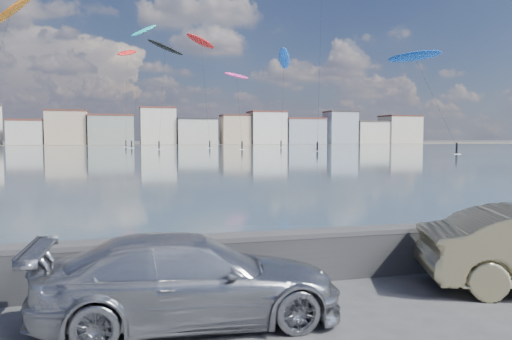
{
  "coord_description": "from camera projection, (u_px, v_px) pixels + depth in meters",
  "views": [
    {
      "loc": [
        -1.86,
        -6.73,
        2.94
      ],
      "look_at": [
        1.0,
        4.0,
        2.2
      ],
      "focal_mm": 35.0,
      "sensor_mm": 36.0,
      "label": 1
    }
  ],
  "objects": [
    {
      "name": "far_shore_strip",
      "position": [
        128.0,
        144.0,
        199.99
      ],
      "size": [
        500.0,
        60.0,
        0.0
      ],
      "primitive_type": "cube",
      "color": "#4C473D",
      "rests_on": "ground"
    },
    {
      "name": "kitesurfer_5",
      "position": [
        237.0,
        77.0,
        127.13
      ],
      "size": [
        9.11,
        18.42,
        19.62
      ],
      "color": "#E5338C",
      "rests_on": "ground"
    },
    {
      "name": "seawall",
      "position": [
        224.0,
        258.0,
        9.73
      ],
      "size": [
        400.0,
        0.36,
        1.08
      ],
      "color": "#28282B",
      "rests_on": "ground"
    },
    {
      "name": "kitesurfer_6",
      "position": [
        415.0,
        57.0,
        93.27
      ],
      "size": [
        8.94,
        16.6,
        19.32
      ],
      "color": "blue",
      "rests_on": "ground"
    },
    {
      "name": "far_buildings",
      "position": [
        132.0,
        128.0,
        186.43
      ],
      "size": [
        240.79,
        13.26,
        14.6
      ],
      "color": "beige",
      "rests_on": "ground"
    },
    {
      "name": "bay_water",
      "position": [
        133.0,
        152.0,
        95.38
      ],
      "size": [
        500.0,
        177.0,
        0.0
      ],
      "primitive_type": "cube",
      "color": "#314757",
      "rests_on": "ground"
    },
    {
      "name": "kitesurfer_7",
      "position": [
        284.0,
        59.0,
        138.34
      ],
      "size": [
        7.17,
        11.91,
        27.83
      ],
      "color": "blue",
      "rests_on": "ground"
    },
    {
      "name": "kitesurfer_11",
      "position": [
        127.0,
        54.0,
        155.28
      ],
      "size": [
        7.81,
        20.65,
        31.37
      ],
      "color": "red",
      "rests_on": "ground"
    },
    {
      "name": "kitesurfer_16",
      "position": [
        201.0,
        42.0,
        141.71
      ],
      "size": [
        10.41,
        20.43,
        32.16
      ],
      "color": "red",
      "rests_on": "ground"
    },
    {
      "name": "kitesurfer_15",
      "position": [
        143.0,
        33.0,
        133.17
      ],
      "size": [
        8.31,
        8.36,
        33.77
      ],
      "color": "#19BFBF",
      "rests_on": "ground"
    },
    {
      "name": "car_silver",
      "position": [
        190.0,
        279.0,
        7.86
      ],
      "size": [
        4.88,
        2.15,
        1.39
      ],
      "primitive_type": "imported",
      "rotation": [
        0.0,
        0.0,
        1.53
      ],
      "color": "#A5A6AC",
      "rests_on": "ground"
    },
    {
      "name": "kitesurfer_13",
      "position": [
        11.0,
        12.0,
        69.57
      ],
      "size": [
        8.9,
        9.85,
        23.63
      ],
      "color": "orange",
      "rests_on": "ground"
    },
    {
      "name": "kitesurfer_10",
      "position": [
        165.0,
        48.0,
        127.38
      ],
      "size": [
        9.42,
        14.83,
        28.22
      ],
      "color": "black",
      "rests_on": "ground"
    }
  ]
}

